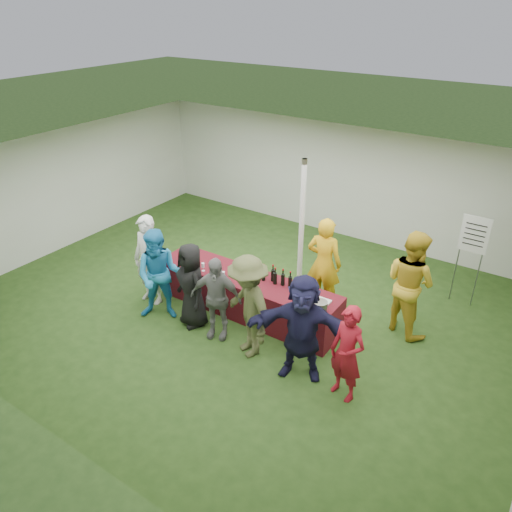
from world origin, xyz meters
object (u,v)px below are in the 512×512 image
Objects in this scene: customer_1 at (160,275)px; wine_list_sign at (473,241)px; customer_2 at (192,285)px; customer_4 at (248,307)px; dump_bucket at (320,307)px; staff_pourer at (324,263)px; staff_back at (410,283)px; customer_0 at (149,260)px; customer_5 at (302,328)px; customer_6 at (347,354)px; customer_3 at (216,298)px; serving_table at (247,295)px.

wine_list_sign is at bearing 8.58° from customer_1.
customer_4 is at bearing 18.56° from customer_2.
staff_pourer is (-0.56, 1.21, 0.07)m from dump_bucket.
dump_bucket is 2.29m from customer_2.
staff_back is 1.08× the size of customer_0.
customer_5 is 1.15× the size of customer_6.
staff_back is at bearing 18.87° from customer_0.
dump_bucket is at bearing -120.05° from wine_list_sign.
staff_back reaches higher than customer_3.
customer_6 is (2.44, -0.98, 0.39)m from serving_table.
customer_5 reaches higher than customer_1.
serving_table is at bearing 17.92° from customer_0.
staff_pourer reaches higher than dump_bucket.
customer_3 is at bearing 62.40° from staff_back.
customer_5 is (2.28, -0.12, 0.09)m from customer_2.
customer_0 is 1.02× the size of customer_1.
staff_back is (2.61, 1.13, 0.58)m from serving_table.
customer_6 is at bearing -30.29° from customer_1.
customer_5 is (-1.56, -3.53, -0.43)m from wine_list_sign.
staff_pourer is 1.98m from customer_4.
customer_6 is (1.40, -1.98, -0.14)m from staff_pourer.
serving_table is 1.10m from customer_2.
serving_table is 2.01× the size of customer_4.
staff_back reaches higher than customer_0.
customer_6 is (-0.79, -3.58, -0.55)m from wine_list_sign.
customer_2 is at bearing 157.08° from customer_5.
dump_bucket is 0.72m from customer_5.
dump_bucket is at bearing -7.81° from serving_table.
staff_pourer reaches higher than wine_list_sign.
wine_list_sign is 5.17m from customer_2.
customer_4 is (1.90, 0.03, 0.02)m from customer_1.
staff_pourer reaches higher than customer_4.
customer_1 reaches higher than customer_2.
serving_table is at bearing 172.19° from dump_bucket.
customer_2 is at bearing -9.73° from customer_0.
dump_bucket is at bearing 75.26° from customer_5.
customer_5 is at bearing 21.44° from customer_2.
customer_4 is (2.45, -0.25, 0.01)m from customer_0.
wine_list_sign is at bearing 84.17° from customer_4.
customer_0 is at bearing -169.05° from customer_6.
customer_1 reaches higher than serving_table.
wine_list_sign reaches higher than dump_bucket.
wine_list_sign is 0.94× the size of staff_back.
customer_1 is at bearing -149.30° from customer_4.
customer_2 reaches higher than customer_6.
dump_bucket is 0.13× the size of customer_4.
customer_6 is at bearing 118.73° from staff_pourer.
customer_1 reaches higher than customer_6.
customer_2 is (-0.61, -0.82, 0.41)m from serving_table.
serving_table is at bearing 77.79° from customer_2.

